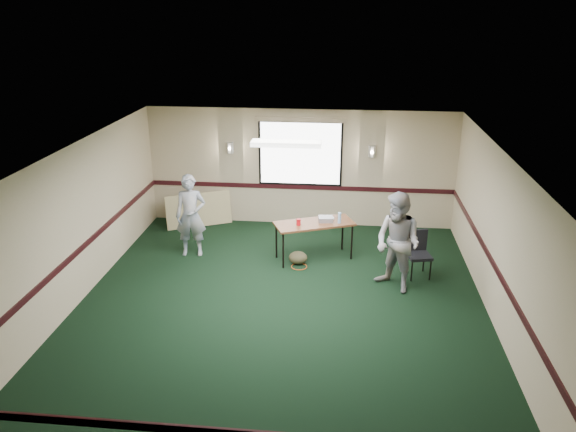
# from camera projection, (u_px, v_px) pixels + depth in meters

# --- Properties ---
(ground) EXTENTS (8.00, 8.00, 0.00)m
(ground) POSITION_uv_depth(u_px,v_px,m) (280.00, 308.00, 9.58)
(ground) COLOR black
(ground) RESTS_ON ground
(room_shell) EXTENTS (8.00, 8.02, 8.00)m
(room_shell) POSITION_uv_depth(u_px,v_px,m) (292.00, 183.00, 10.99)
(room_shell) COLOR #BEAE89
(room_shell) RESTS_ON ground
(folding_table) EXTENTS (1.69, 1.18, 0.78)m
(folding_table) POSITION_uv_depth(u_px,v_px,m) (314.00, 225.00, 11.21)
(folding_table) COLOR #533417
(folding_table) RESTS_ON ground
(projector) EXTENTS (0.31, 0.27, 0.09)m
(projector) POSITION_uv_depth(u_px,v_px,m) (326.00, 219.00, 11.24)
(projector) COLOR gray
(projector) RESTS_ON folding_table
(game_console) EXTENTS (0.23, 0.21, 0.05)m
(game_console) POSITION_uv_depth(u_px,v_px,m) (329.00, 218.00, 11.36)
(game_console) COLOR white
(game_console) RESTS_ON folding_table
(red_cup) EXTENTS (0.08, 0.08, 0.13)m
(red_cup) POSITION_uv_depth(u_px,v_px,m) (299.00, 222.00, 11.04)
(red_cup) COLOR #B20B12
(red_cup) RESTS_ON folding_table
(water_bottle) EXTENTS (0.07, 0.07, 0.22)m
(water_bottle) POSITION_uv_depth(u_px,v_px,m) (339.00, 218.00, 11.12)
(water_bottle) COLOR #8EB7E9
(water_bottle) RESTS_ON folding_table
(duffel_bag) EXTENTS (0.42, 0.35, 0.26)m
(duffel_bag) POSITION_uv_depth(u_px,v_px,m) (298.00, 258.00, 11.18)
(duffel_bag) COLOR #454227
(duffel_bag) RESTS_ON ground
(cable_coil) EXTENTS (0.35, 0.35, 0.02)m
(cable_coil) POSITION_uv_depth(u_px,v_px,m) (299.00, 267.00, 11.08)
(cable_coil) COLOR #C44E18
(cable_coil) RESTS_ON ground
(folded_table) EXTENTS (1.46, 0.87, 0.77)m
(folded_table) POSITION_uv_depth(u_px,v_px,m) (199.00, 210.00, 13.01)
(folded_table) COLOR tan
(folded_table) RESTS_ON ground
(conference_chair) EXTENTS (0.52, 0.53, 0.87)m
(conference_chair) POSITION_uv_depth(u_px,v_px,m) (418.00, 250.00, 10.62)
(conference_chair) COLOR black
(conference_chair) RESTS_ON ground
(person_left) EXTENTS (0.67, 0.48, 1.70)m
(person_left) POSITION_uv_depth(u_px,v_px,m) (191.00, 216.00, 11.36)
(person_left) COLOR #3E5A88
(person_left) RESTS_ON ground
(person_right) EXTENTS (1.12, 1.11, 1.83)m
(person_right) POSITION_uv_depth(u_px,v_px,m) (398.00, 243.00, 9.92)
(person_right) COLOR #768FB9
(person_right) RESTS_ON ground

